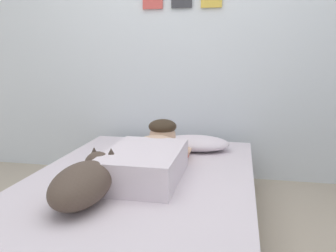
{
  "coord_description": "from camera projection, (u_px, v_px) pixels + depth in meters",
  "views": [
    {
      "loc": [
        0.52,
        -1.52,
        1.07
      ],
      "look_at": [
        0.05,
        0.78,
        0.61
      ],
      "focal_mm": 38.08,
      "sensor_mm": 36.0,
      "label": 1
    }
  ],
  "objects": [
    {
      "name": "dog",
      "position": [
        84.0,
        182.0,
        1.75
      ],
      "size": [
        0.26,
        0.57,
        0.21
      ],
      "color": "#4C3D33",
      "rests_on": "bed"
    },
    {
      "name": "back_wall",
      "position": [
        183.0,
        35.0,
        3.1
      ],
      "size": [
        4.23,
        0.12,
        2.5
      ],
      "color": "silver",
      "rests_on": "ground"
    },
    {
      "name": "bed",
      "position": [
        143.0,
        203.0,
        2.21
      ],
      "size": [
        1.37,
        1.98,
        0.36
      ],
      "color": "#726051",
      "rests_on": "ground"
    },
    {
      "name": "coffee_cup",
      "position": [
        177.0,
        156.0,
        2.45
      ],
      "size": [
        0.12,
        0.09,
        0.07
      ],
      "color": "#D84C47",
      "rests_on": "bed"
    },
    {
      "name": "pillow",
      "position": [
        195.0,
        143.0,
        2.73
      ],
      "size": [
        0.52,
        0.32,
        0.11
      ],
      "primitive_type": "ellipsoid",
      "color": "silver",
      "rests_on": "bed"
    },
    {
      "name": "cell_phone",
      "position": [
        159.0,
        167.0,
        2.32
      ],
      "size": [
        0.07,
        0.14,
        0.01
      ],
      "primitive_type": "cube",
      "color": "black",
      "rests_on": "bed"
    },
    {
      "name": "person_lying",
      "position": [
        150.0,
        156.0,
        2.21
      ],
      "size": [
        0.43,
        0.92,
        0.27
      ],
      "color": "silver",
      "rests_on": "bed"
    }
  ]
}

